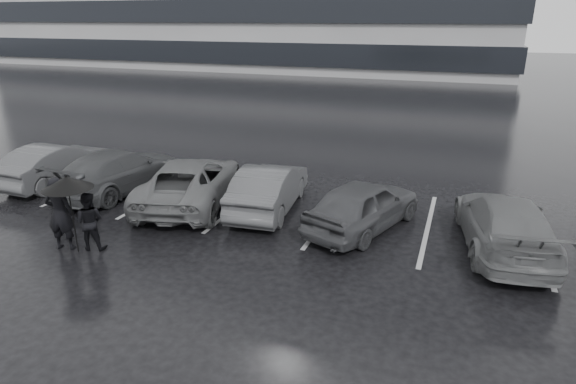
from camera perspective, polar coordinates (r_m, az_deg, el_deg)
The scene contains 11 objects.
ground at distance 12.18m, azimuth -0.99°, elevation -6.47°, with size 160.00×160.00×0.00m, color black.
car_main at distance 13.07m, azimuth 8.92°, elevation -1.51°, with size 1.62×4.03×1.37m, color black.
car_west_a at distance 14.24m, azimuth -2.25°, elevation 0.54°, with size 1.45×4.17×1.37m, color #2C2C2E.
car_west_b at distance 15.03m, azimuth -11.48°, elevation 1.27°, with size 2.33×5.05×1.40m, color #444446.
car_west_c at distance 16.72m, azimuth -19.44°, elevation 2.41°, with size 1.95×4.80×1.39m, color black.
car_west_d at distance 18.42m, azimuth -25.82°, elevation 3.06°, with size 1.46×4.17×1.38m, color #2C2C2E.
car_east at distance 12.96m, azimuth 24.29°, elevation -3.38°, with size 1.90×4.67×1.35m, color #444446.
pedestrian_left at distance 12.95m, azimuth -25.40°, elevation -2.33°, with size 0.68×0.45×1.87m, color black.
pedestrian_right at distance 12.74m, azimuth -22.50°, elevation -3.21°, with size 0.72×0.56×1.48m, color black.
umbrella at distance 12.37m, azimuth -24.72°, elevation 1.01°, with size 1.16×1.16×1.97m.
stall_stripes at distance 14.57m, azimuth -0.38°, elevation -1.86°, with size 19.72×5.00×0.00m.
Camera 1 is at (3.96, -10.15, 5.43)m, focal length 30.00 mm.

